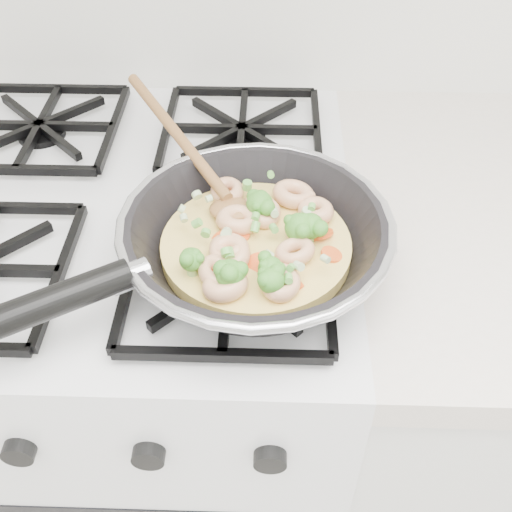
{
  "coord_description": "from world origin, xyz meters",
  "views": [
    {
      "loc": [
        0.19,
        1.07,
        1.41
      ],
      "look_at": [
        0.18,
        1.57,
        0.93
      ],
      "focal_mm": 42.97,
      "sensor_mm": 36.0,
      "label": 1
    }
  ],
  "objects": [
    {
      "name": "stove",
      "position": [
        0.0,
        1.7,
        0.46
      ],
      "size": [
        0.6,
        0.6,
        0.92
      ],
      "color": "white",
      "rests_on": "ground"
    },
    {
      "name": "skillet",
      "position": [
        0.17,
        1.57,
        0.96
      ],
      "size": [
        0.43,
        0.45,
        0.09
      ],
      "rotation": [
        0.0,
        0.0,
        -0.26
      ],
      "color": "black",
      "rests_on": "stove"
    }
  ]
}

